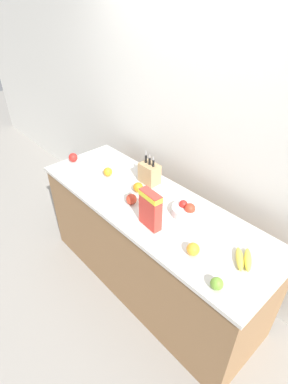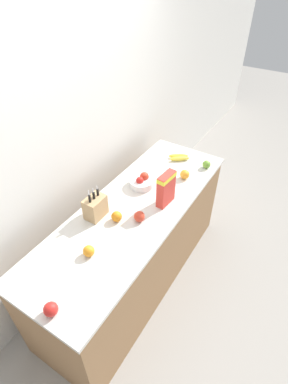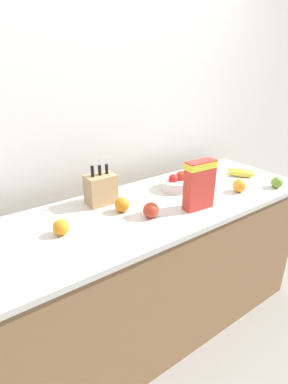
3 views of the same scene
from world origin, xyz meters
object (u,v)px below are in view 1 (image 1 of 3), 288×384
apple_middle (131,199)px  apple_rear (217,284)px  knife_block (149,173)px  fruit_bowl (187,210)px  orange_front_center (107,172)px  apple_rightmost (73,157)px  orange_mid_left (193,249)px  banana_bunch (244,259)px  cereal_box (150,208)px  orange_near_bowl (138,187)px

apple_middle → apple_rear: (0.90, -0.15, -0.00)m
knife_block → fruit_bowl: (0.50, -0.09, -0.05)m
fruit_bowl → orange_front_center: (-0.81, -0.11, -0.00)m
apple_rightmost → apple_rear: 1.78m
apple_middle → knife_block: bearing=112.9°
knife_block → orange_mid_left: bearing=-24.7°
banana_bunch → orange_front_center: (-1.34, -0.02, 0.02)m
apple_middle → cereal_box: bearing=-13.3°
banana_bunch → apple_rear: 0.28m
fruit_bowl → orange_front_center: bearing=-172.5°
apple_rear → apple_rightmost: bearing=174.4°
apple_middle → apple_rear: size_ratio=1.13×
banana_bunch → apple_rear: apple_rear is taller
orange_near_bowl → fruit_bowl: bearing=8.4°
cereal_box → orange_front_center: bearing=171.5°
cereal_box → apple_rear: cereal_box is taller
cereal_box → apple_rear: (0.62, -0.09, -0.12)m
orange_mid_left → orange_front_center: bearing=171.8°
apple_rear → orange_mid_left: 0.27m
fruit_bowl → apple_rightmost: 1.25m
banana_bunch → apple_rear: bearing=-88.7°
fruit_bowl → orange_near_bowl: (-0.45, -0.07, -0.00)m
cereal_box → apple_middle: size_ratio=3.35×
apple_middle → orange_near_bowl: (-0.09, 0.14, -0.00)m
knife_block → banana_bunch: bearing=-9.9°
banana_bunch → orange_near_bowl: bearing=179.1°
cereal_box → apple_middle: 0.31m
orange_near_bowl → orange_mid_left: bearing=-14.9°
apple_middle → banana_bunch: bearing=8.1°
cereal_box → knife_block: bearing=142.4°
apple_rear → orange_mid_left: size_ratio=0.89×
knife_block → apple_rear: (1.03, -0.46, -0.05)m
knife_block → banana_bunch: 1.04m
orange_mid_left → orange_near_bowl: bearing=165.1°
fruit_bowl → banana_bunch: fruit_bowl is taller
orange_mid_left → orange_front_center: orange_mid_left is taller
banana_bunch → apple_rightmost: bearing=-176.5°
apple_rightmost → orange_near_bowl: bearing=8.9°
orange_near_bowl → orange_mid_left: size_ratio=0.98×
apple_middle → orange_front_center: bearing=166.9°
banana_bunch → apple_rightmost: 1.77m
apple_rear → knife_block: bearing=156.1°
fruit_bowl → apple_rightmost: bearing=-171.3°
cereal_box → apple_rightmost: cereal_box is taller
apple_rightmost → orange_front_center: 0.43m
cereal_box → apple_rear: 0.64m
apple_rear → orange_front_center: bearing=169.2°
orange_mid_left → banana_bunch: bearing=36.3°
cereal_box → banana_bunch: 0.66m
apple_middle → apple_rightmost: bearing=178.7°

